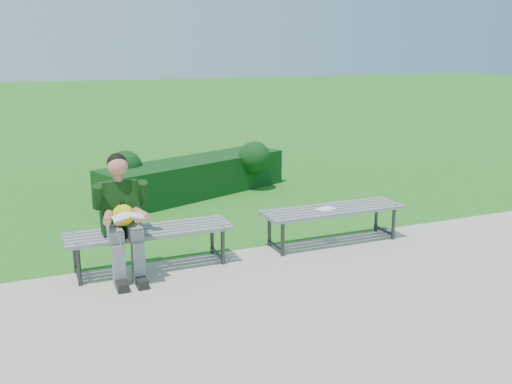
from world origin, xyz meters
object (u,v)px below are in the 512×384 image
object	(u,v)px
seated_boy	(122,213)
paper_sheet	(326,209)
bench_right	(333,212)
bench_left	(150,234)
hedge	(195,175)

from	to	relation	value
seated_boy	paper_sheet	world-z (taller)	seated_boy
bench_right	seated_boy	distance (m)	2.61
bench_left	bench_right	size ratio (longest dim) A/B	1.00
hedge	bench_right	xyz separation A→B (m)	(0.86, -3.07, 0.07)
bench_left	hedge	bearing A→B (deg)	64.77
bench_left	paper_sheet	distance (m)	2.20
hedge	paper_sheet	world-z (taller)	hedge
seated_boy	paper_sheet	bearing A→B (deg)	1.69
hedge	paper_sheet	bearing A→B (deg)	-76.18
bench_left	bench_right	distance (m)	2.30
bench_left	paper_sheet	world-z (taller)	bench_left
hedge	seated_boy	world-z (taller)	seated_boy
hedge	bench_right	size ratio (longest dim) A/B	1.91
bench_left	seated_boy	size ratio (longest dim) A/B	1.37
bench_left	seated_boy	bearing A→B (deg)	-162.73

